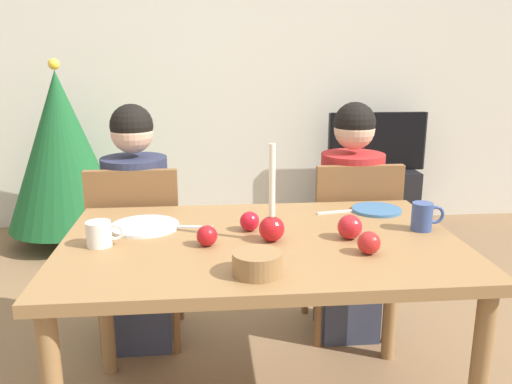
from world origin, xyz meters
The scene contains 21 objects.
back_wall centered at (0.00, 2.60, 1.30)m, with size 6.40×0.10×2.60m, color beige.
dining_table centered at (0.00, 0.00, 0.67)m, with size 1.40×0.90×0.75m.
chair_left centered at (-0.52, 0.61, 0.51)m, with size 0.40×0.40×0.90m.
chair_right centered at (0.50, 0.61, 0.51)m, with size 0.40×0.40×0.90m.
person_left_child centered at (-0.52, 0.64, 0.57)m, with size 0.30×0.30×1.17m.
person_right_child centered at (0.50, 0.64, 0.57)m, with size 0.30×0.30×1.17m.
tv_stand centered at (1.17, 2.30, 0.24)m, with size 0.64×0.40×0.48m, color black.
tv centered at (1.17, 2.30, 0.71)m, with size 0.79×0.05×0.46m.
christmas_tree centered at (-1.23, 2.14, 0.71)m, with size 0.83×0.83×1.36m.
candle_centerpiece centered at (0.03, -0.02, 0.82)m, with size 0.09×0.09×0.34m.
plate_left centered at (-0.43, 0.17, 0.76)m, with size 0.26×0.26×0.01m, color silver.
plate_right centered at (0.51, 0.30, 0.76)m, with size 0.20×0.20×0.01m, color teal.
mug_left centered at (-0.55, -0.02, 0.79)m, with size 0.13×0.09×0.09m.
mug_right centered at (0.61, 0.04, 0.80)m, with size 0.12×0.08×0.10m.
fork_left centered at (-0.26, 0.15, 0.75)m, with size 0.18×0.01×0.01m, color silver.
fork_right centered at (0.35, 0.29, 0.75)m, with size 0.18×0.01×0.01m, color silver.
bowl_walnuts centered at (-0.04, -0.30, 0.78)m, with size 0.15×0.15×0.07m, color olive.
apple_near_candle centered at (-0.19, -0.05, 0.79)m, with size 0.07×0.07×0.07m, color #B01319.
apple_by_left_plate centered at (-0.03, 0.10, 0.79)m, with size 0.07×0.07×0.07m, color red.
apple_by_right_mug centered at (0.31, -0.03, 0.79)m, with size 0.09×0.09×0.09m, color red.
apple_far_edge centered at (0.34, -0.18, 0.79)m, with size 0.08×0.08×0.08m, color #B01E1D.
Camera 1 is at (-0.18, -1.76, 1.38)m, focal length 37.07 mm.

